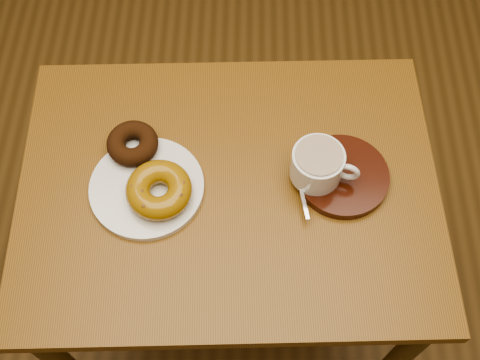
{
  "coord_description": "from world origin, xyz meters",
  "views": [
    {
      "loc": [
        0.19,
        -0.67,
        1.63
      ],
      "look_at": [
        0.18,
        -0.17,
        0.71
      ],
      "focal_mm": 45.0,
      "sensor_mm": 36.0,
      "label": 1
    }
  ],
  "objects_px": {
    "cafe_table": "(230,213)",
    "coffee_cup": "(318,165)",
    "donut_plate": "(147,187)",
    "saucer": "(342,176)"
  },
  "relations": [
    {
      "from": "cafe_table",
      "to": "coffee_cup",
      "type": "height_order",
      "value": "coffee_cup"
    },
    {
      "from": "donut_plate",
      "to": "cafe_table",
      "type": "bearing_deg",
      "value": 3.99
    },
    {
      "from": "cafe_table",
      "to": "coffee_cup",
      "type": "relative_size",
      "value": 6.49
    },
    {
      "from": "cafe_table",
      "to": "coffee_cup",
      "type": "distance_m",
      "value": 0.22
    },
    {
      "from": "donut_plate",
      "to": "coffee_cup",
      "type": "distance_m",
      "value": 0.3
    },
    {
      "from": "saucer",
      "to": "cafe_table",
      "type": "bearing_deg",
      "value": -175.1
    },
    {
      "from": "saucer",
      "to": "coffee_cup",
      "type": "relative_size",
      "value": 1.39
    },
    {
      "from": "donut_plate",
      "to": "saucer",
      "type": "bearing_deg",
      "value": 4.52
    },
    {
      "from": "saucer",
      "to": "coffee_cup",
      "type": "xyz_separation_m",
      "value": [
        -0.05,
        -0.0,
        0.04
      ]
    },
    {
      "from": "donut_plate",
      "to": "coffee_cup",
      "type": "relative_size",
      "value": 1.7
    }
  ]
}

